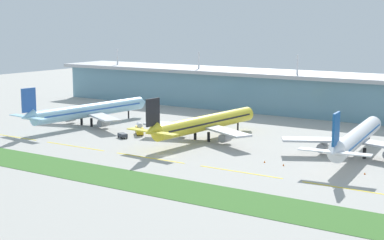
{
  "coord_description": "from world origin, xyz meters",
  "views": [
    {
      "loc": [
        114.26,
        -158.71,
        44.56
      ],
      "look_at": [
        -10.3,
        31.28,
        7.0
      ],
      "focal_mm": 55.84,
      "sensor_mm": 36.0,
      "label": 1
    }
  ],
  "objects_px": {
    "airliner_middle": "(204,123)",
    "airliner_far": "(356,138)",
    "airliner_near": "(89,111)",
    "safety_cone_left_wingtip": "(265,162)",
    "pushback_tug": "(123,135)",
    "safety_cone_right_wingtip": "(283,165)",
    "fuel_truck": "(139,129)",
    "safety_cone_nose_front": "(365,173)"
  },
  "relations": [
    {
      "from": "fuel_truck",
      "to": "safety_cone_nose_front",
      "type": "xyz_separation_m",
      "value": [
        94.77,
        -13.24,
        -1.91
      ]
    },
    {
      "from": "airliner_near",
      "to": "safety_cone_right_wingtip",
      "type": "distance_m",
      "value": 104.28
    },
    {
      "from": "fuel_truck",
      "to": "safety_cone_nose_front",
      "type": "height_order",
      "value": "fuel_truck"
    },
    {
      "from": "pushback_tug",
      "to": "fuel_truck",
      "type": "relative_size",
      "value": 0.72
    },
    {
      "from": "safety_cone_left_wingtip",
      "to": "safety_cone_nose_front",
      "type": "distance_m",
      "value": 31.51
    },
    {
      "from": "airliner_middle",
      "to": "airliner_near",
      "type": "bearing_deg",
      "value": 179.89
    },
    {
      "from": "airliner_middle",
      "to": "airliner_far",
      "type": "xyz_separation_m",
      "value": [
        57.41,
        3.47,
        0.0
      ]
    },
    {
      "from": "airliner_middle",
      "to": "airliner_far",
      "type": "distance_m",
      "value": 57.52
    },
    {
      "from": "fuel_truck",
      "to": "safety_cone_right_wingtip",
      "type": "xyz_separation_m",
      "value": [
        70.25,
        -16.69,
        -1.91
      ]
    },
    {
      "from": "pushback_tug",
      "to": "safety_cone_left_wingtip",
      "type": "distance_m",
      "value": 64.68
    },
    {
      "from": "airliner_near",
      "to": "safety_cone_nose_front",
      "type": "height_order",
      "value": "airliner_near"
    },
    {
      "from": "airliner_near",
      "to": "safety_cone_left_wingtip",
      "type": "xyz_separation_m",
      "value": [
        94.98,
        -21.02,
        -6.11
      ]
    },
    {
      "from": "pushback_tug",
      "to": "safety_cone_nose_front",
      "type": "bearing_deg",
      "value": -2.32
    },
    {
      "from": "airliner_middle",
      "to": "pushback_tug",
      "type": "bearing_deg",
      "value": -153.56
    },
    {
      "from": "safety_cone_left_wingtip",
      "to": "pushback_tug",
      "type": "bearing_deg",
      "value": 174.0
    },
    {
      "from": "safety_cone_nose_front",
      "to": "pushback_tug",
      "type": "bearing_deg",
      "value": 177.68
    },
    {
      "from": "safety_cone_left_wingtip",
      "to": "safety_cone_nose_front",
      "type": "relative_size",
      "value": 1.0
    },
    {
      "from": "airliner_middle",
      "to": "safety_cone_nose_front",
      "type": "distance_m",
      "value": 69.9
    },
    {
      "from": "airliner_middle",
      "to": "safety_cone_right_wingtip",
      "type": "distance_m",
      "value": 48.22
    },
    {
      "from": "airliner_middle",
      "to": "fuel_truck",
      "type": "distance_m",
      "value": 28.23
    },
    {
      "from": "safety_cone_left_wingtip",
      "to": "airliner_near",
      "type": "bearing_deg",
      "value": 167.52
    },
    {
      "from": "airliner_far",
      "to": "pushback_tug",
      "type": "relative_size",
      "value": 13.62
    },
    {
      "from": "pushback_tug",
      "to": "safety_cone_left_wingtip",
      "type": "relative_size",
      "value": 7.15
    },
    {
      "from": "pushback_tug",
      "to": "safety_cone_right_wingtip",
      "type": "height_order",
      "value": "pushback_tug"
    },
    {
      "from": "fuel_truck",
      "to": "airliner_near",
      "type": "bearing_deg",
      "value": 171.19
    },
    {
      "from": "fuel_truck",
      "to": "pushback_tug",
      "type": "bearing_deg",
      "value": -95.66
    },
    {
      "from": "pushback_tug",
      "to": "fuel_truck",
      "type": "xyz_separation_m",
      "value": [
        0.93,
        9.36,
        1.16
      ]
    },
    {
      "from": "safety_cone_right_wingtip",
      "to": "airliner_middle",
      "type": "bearing_deg",
      "value": 153.33
    },
    {
      "from": "safety_cone_left_wingtip",
      "to": "safety_cone_right_wingtip",
      "type": "distance_m",
      "value": 6.89
    },
    {
      "from": "fuel_truck",
      "to": "safety_cone_nose_front",
      "type": "bearing_deg",
      "value": -7.95
    },
    {
      "from": "airliner_near",
      "to": "pushback_tug",
      "type": "height_order",
      "value": "airliner_near"
    },
    {
      "from": "airliner_near",
      "to": "airliner_far",
      "type": "distance_m",
      "value": 116.56
    },
    {
      "from": "airliner_far",
      "to": "airliner_middle",
      "type": "bearing_deg",
      "value": -176.54
    },
    {
      "from": "safety_cone_left_wingtip",
      "to": "fuel_truck",
      "type": "bearing_deg",
      "value": 165.73
    },
    {
      "from": "fuel_truck",
      "to": "safety_cone_left_wingtip",
      "type": "distance_m",
      "value": 65.43
    },
    {
      "from": "safety_cone_left_wingtip",
      "to": "safety_cone_right_wingtip",
      "type": "relative_size",
      "value": 1.0
    },
    {
      "from": "airliner_middle",
      "to": "fuel_truck",
      "type": "height_order",
      "value": "airliner_middle"
    },
    {
      "from": "safety_cone_right_wingtip",
      "to": "fuel_truck",
      "type": "bearing_deg",
      "value": 166.64
    },
    {
      "from": "airliner_near",
      "to": "airliner_far",
      "type": "xyz_separation_m",
      "value": [
        116.51,
        3.35,
        -0.0
      ]
    },
    {
      "from": "pushback_tug",
      "to": "safety_cone_right_wingtip",
      "type": "distance_m",
      "value": 71.56
    },
    {
      "from": "pushback_tug",
      "to": "safety_cone_left_wingtip",
      "type": "bearing_deg",
      "value": -6.0
    },
    {
      "from": "airliner_far",
      "to": "pushback_tug",
      "type": "xyz_separation_m",
      "value": [
        -85.85,
        -17.61,
        -5.35
      ]
    }
  ]
}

